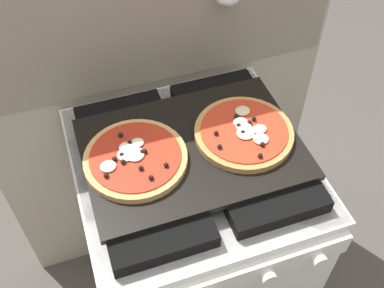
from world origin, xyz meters
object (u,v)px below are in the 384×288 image
baking_tray (192,149)px  pizza_left (135,158)px  pizza_right (244,132)px  stove (192,241)px

baking_tray → pizza_left: bearing=-180.0°
baking_tray → pizza_right: bearing=-2.8°
pizza_left → pizza_right: 0.28m
stove → pizza_left: 0.50m
pizza_right → stove: bearing=177.9°
stove → pizza_left: (-0.15, 0.00, 0.48)m
baking_tray → pizza_right: (0.14, -0.01, 0.02)m
stove → baking_tray: size_ratio=1.67×
stove → baking_tray: 0.46m
pizza_left → pizza_right: size_ratio=1.00×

